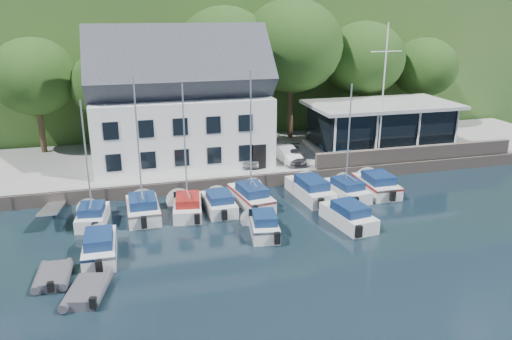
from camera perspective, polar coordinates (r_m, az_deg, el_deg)
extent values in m
plane|color=black|center=(29.70, 9.48, -8.69)|extent=(180.00, 180.00, 0.00)
cube|color=gray|center=(44.89, 0.41, 1.57)|extent=(60.00, 13.00, 1.00)
cube|color=#6A5E55|center=(38.96, 2.94, -1.05)|extent=(60.00, 0.30, 1.00)
cube|color=#2C5821|center=(86.92, -7.63, 14.45)|extent=(160.00, 75.00, 16.00)
cube|color=#6A5E55|center=(44.02, 17.85, 1.84)|extent=(18.00, 0.50, 1.20)
imported|color=#ABABB0|center=(40.83, -0.77, 1.50)|extent=(2.05, 3.77, 1.22)
imported|color=silver|center=(41.68, 3.48, 1.86)|extent=(1.85, 4.02, 1.28)
imported|color=#2F3034|center=(41.53, 4.44, 1.69)|extent=(2.32, 4.16, 1.14)
imported|color=#315F97|center=(43.19, 9.39, 2.28)|extent=(1.64, 3.97, 1.35)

